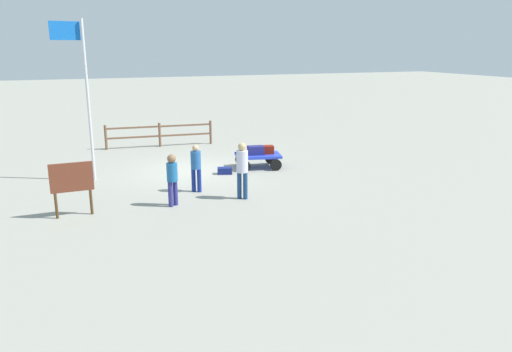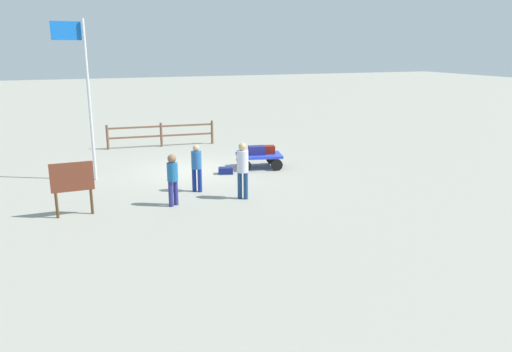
% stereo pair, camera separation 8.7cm
% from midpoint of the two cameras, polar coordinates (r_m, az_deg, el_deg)
% --- Properties ---
extents(ground_plane, '(120.00, 120.00, 0.00)m').
position_cam_midpoint_polar(ground_plane, '(19.36, -7.00, 0.58)').
color(ground_plane, gray).
extents(luggage_cart, '(1.95, 1.62, 0.55)m').
position_cam_midpoint_polar(luggage_cart, '(19.65, 0.03, 2.13)').
color(luggage_cart, blue).
rests_on(luggage_cart, ground).
extents(suitcase_dark, '(0.55, 0.46, 0.32)m').
position_cam_midpoint_polar(suitcase_dark, '(19.70, 1.18, 3.04)').
color(suitcase_dark, maroon).
rests_on(suitcase_dark, luggage_cart).
extents(suitcase_olive, '(0.69, 0.50, 0.34)m').
position_cam_midpoint_polar(suitcase_olive, '(19.51, -0.16, 2.96)').
color(suitcase_olive, navy).
rests_on(suitcase_olive, luggage_cart).
extents(suitcase_navy, '(0.53, 0.42, 0.26)m').
position_cam_midpoint_polar(suitcase_navy, '(19.67, 0.36, 2.94)').
color(suitcase_navy, '#442D16').
rests_on(suitcase_navy, luggage_cart).
extents(suitcase_maroon, '(0.62, 0.48, 0.25)m').
position_cam_midpoint_polar(suitcase_maroon, '(18.78, -3.73, 0.61)').
color(suitcase_maroon, navy).
rests_on(suitcase_maroon, ground).
extents(worker_lead, '(0.51, 0.51, 1.80)m').
position_cam_midpoint_polar(worker_lead, '(15.47, -1.76, 1.18)').
color(worker_lead, navy).
rests_on(worker_lead, ground).
extents(worker_trailing, '(0.47, 0.47, 1.58)m').
position_cam_midpoint_polar(worker_trailing, '(16.39, -7.05, 1.27)').
color(worker_trailing, navy).
rests_on(worker_trailing, ground).
extents(worker_supervisor, '(0.44, 0.44, 1.58)m').
position_cam_midpoint_polar(worker_supervisor, '(15.02, -9.74, -0.02)').
color(worker_supervisor, navy).
rests_on(worker_supervisor, ground).
extents(flagpole, '(1.08, 0.26, 5.57)m').
position_cam_midpoint_polar(flagpole, '(18.30, -19.36, 9.76)').
color(flagpole, silver).
rests_on(flagpole, ground).
extents(signboard, '(1.17, 0.11, 1.55)m').
position_cam_midpoint_polar(signboard, '(14.79, -20.51, -0.54)').
color(signboard, '#4C3319').
rests_on(signboard, ground).
extents(wooden_fence, '(5.06, 0.49, 1.15)m').
position_cam_midpoint_polar(wooden_fence, '(24.24, -11.08, 4.88)').
color(wooden_fence, brown).
rests_on(wooden_fence, ground).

